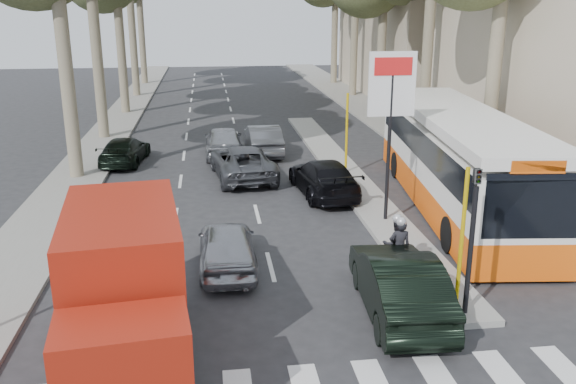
% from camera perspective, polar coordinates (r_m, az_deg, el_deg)
% --- Properties ---
extents(ground, '(120.00, 120.00, 0.00)m').
position_cam_1_polar(ground, '(15.38, 2.53, -9.82)').
color(ground, '#28282B').
rests_on(ground, ground).
extents(sidewalk_right, '(3.20, 70.00, 0.12)m').
position_cam_1_polar(sidewalk_right, '(40.64, 8.45, 7.16)').
color(sidewalk_right, gray).
rests_on(sidewalk_right, ground).
extents(median_left, '(2.40, 64.00, 0.12)m').
position_cam_1_polar(median_left, '(42.42, -15.05, 7.17)').
color(median_left, gray).
rests_on(median_left, ground).
extents(traffic_island, '(1.50, 26.00, 0.16)m').
position_cam_1_polar(traffic_island, '(26.07, 5.40, 1.73)').
color(traffic_island, gray).
rests_on(traffic_island, ground).
extents(billboard, '(1.50, 12.10, 5.60)m').
position_cam_1_polar(billboard, '(19.62, 9.58, 7.32)').
color(billboard, yellow).
rests_on(billboard, ground).
extents(traffic_light_island, '(0.16, 0.41, 3.60)m').
position_cam_1_polar(traffic_light_island, '(14.01, 16.98, -2.29)').
color(traffic_light_island, black).
rests_on(traffic_light_island, ground).
extents(silver_hatchback, '(1.55, 3.83, 1.31)m').
position_cam_1_polar(silver_hatchback, '(16.79, -5.73, -5.05)').
color(silver_hatchback, '#ADAFB6').
rests_on(silver_hatchback, ground).
extents(dark_hatchback, '(1.88, 4.68, 1.51)m').
position_cam_1_polar(dark_hatchback, '(14.58, 10.32, -8.37)').
color(dark_hatchback, black).
rests_on(dark_hatchback, ground).
extents(queue_car_a, '(2.80, 5.17, 1.38)m').
position_cam_1_polar(queue_car_a, '(25.47, -4.29, 2.81)').
color(queue_car_a, '#4D4F55').
rests_on(queue_car_a, ground).
extents(queue_car_b, '(2.33, 4.85, 1.36)m').
position_cam_1_polar(queue_car_b, '(23.18, 3.34, 1.37)').
color(queue_car_b, black).
rests_on(queue_car_b, ground).
extents(queue_car_c, '(1.76, 4.35, 1.48)m').
position_cam_1_polar(queue_car_c, '(29.22, -6.04, 4.73)').
color(queue_car_c, '#93959A').
rests_on(queue_car_c, ground).
extents(queue_car_d, '(1.63, 4.39, 1.44)m').
position_cam_1_polar(queue_car_d, '(29.60, -2.34, 4.93)').
color(queue_car_d, '#505258').
rests_on(queue_car_d, ground).
extents(queue_car_e, '(2.16, 4.32, 1.21)m').
position_cam_1_polar(queue_car_e, '(28.81, -15.03, 3.77)').
color(queue_car_e, black).
rests_on(queue_car_e, ground).
extents(red_truck, '(2.79, 5.97, 3.08)m').
position_cam_1_polar(red_truck, '(12.51, -15.06, -8.76)').
color(red_truck, black).
rests_on(red_truck, ground).
extents(city_bus, '(4.26, 13.30, 3.44)m').
position_cam_1_polar(city_bus, '(22.31, 15.56, 3.14)').
color(city_bus, '#F55A0D').
rests_on(city_bus, ground).
extents(motorcycle, '(0.74, 2.02, 1.72)m').
position_cam_1_polar(motorcycle, '(16.53, 10.23, -5.14)').
color(motorcycle, black).
rests_on(motorcycle, ground).
extents(pedestrian_near, '(0.57, 1.01, 1.65)m').
position_cam_1_polar(pedestrian_near, '(25.55, 14.94, 2.91)').
color(pedestrian_near, '#43344E').
rests_on(pedestrian_near, sidewalk_right).
extents(pedestrian_far, '(1.22, 0.65, 1.81)m').
position_cam_1_polar(pedestrian_far, '(25.23, 21.76, 2.27)').
color(pedestrian_far, '#716155').
rests_on(pedestrian_far, sidewalk_right).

